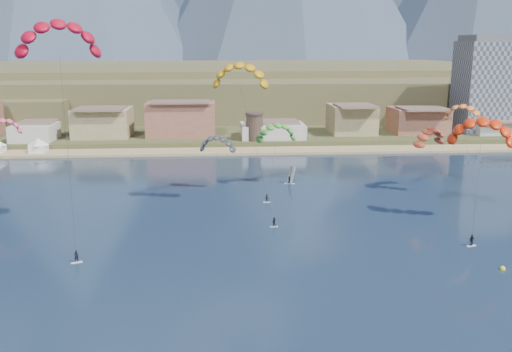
# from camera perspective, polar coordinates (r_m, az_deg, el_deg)

# --- Properties ---
(ground) EXTENTS (2400.00, 2400.00, 0.00)m
(ground) POSITION_cam_1_polar(r_m,az_deg,el_deg) (64.68, 1.94, -15.28)
(ground) COLOR #0E1F33
(ground) RESTS_ON ground
(beach) EXTENTS (2200.00, 12.00, 0.90)m
(beach) POSITION_cam_1_polar(r_m,az_deg,el_deg) (165.49, -1.70, 2.57)
(beach) COLOR tan
(beach) RESTS_ON ground
(land) EXTENTS (2200.00, 900.00, 4.00)m
(land) POSITION_cam_1_polar(r_m,az_deg,el_deg) (617.33, -3.30, 10.35)
(land) COLOR brown
(land) RESTS_ON ground
(foothills) EXTENTS (940.00, 210.00, 18.00)m
(foothills) POSITION_cam_1_polar(r_m,az_deg,el_deg) (291.19, 1.81, 8.94)
(foothills) COLOR brown
(foothills) RESTS_ON ground
(town) EXTENTS (400.00, 24.00, 12.00)m
(town) POSITION_cam_1_polar(r_m,az_deg,el_deg) (183.20, -14.57, 5.64)
(town) COLOR beige
(town) RESTS_ON ground
(apartment_tower) EXTENTS (20.00, 16.00, 32.00)m
(apartment_tower) POSITION_cam_1_polar(r_m,az_deg,el_deg) (206.10, 22.65, 8.61)
(apartment_tower) COLOR gray
(apartment_tower) RESTS_ON ground
(watchtower) EXTENTS (5.82, 5.82, 8.60)m
(watchtower) POSITION_cam_1_polar(r_m,az_deg,el_deg) (172.62, -0.14, 5.08)
(watchtower) COLOR #47382D
(watchtower) RESTS_ON ground
(kitesurfer_red) EXTENTS (14.06, 15.56, 35.88)m
(kitesurfer_red) POSITION_cam_1_polar(r_m,az_deg,el_deg) (91.07, -19.52, 13.58)
(kitesurfer_red) COLOR silver
(kitesurfer_red) RESTS_ON ground
(kitesurfer_yellow) EXTENTS (11.70, 13.89, 29.26)m
(kitesurfer_yellow) POSITION_cam_1_polar(r_m,az_deg,el_deg) (102.84, -1.60, 10.56)
(kitesurfer_yellow) COLOR silver
(kitesurfer_yellow) RESTS_ON ground
(kitesurfer_orange) EXTENTS (13.04, 17.32, 21.81)m
(kitesurfer_orange) POSITION_cam_1_polar(r_m,az_deg,el_deg) (104.15, 22.05, 4.67)
(kitesurfer_orange) COLOR silver
(kitesurfer_orange) RESTS_ON ground
(kitesurfer_green) EXTENTS (10.06, 16.08, 17.50)m
(kitesurfer_green) POSITION_cam_1_polar(r_m,az_deg,el_deg) (122.32, 2.09, 4.71)
(kitesurfer_green) COLOR silver
(kitesurfer_green) RESTS_ON ground
(distant_kite_pink) EXTENTS (8.79, 7.50, 17.20)m
(distant_kite_pink) POSITION_cam_1_polar(r_m,az_deg,el_deg) (132.52, -24.44, 4.86)
(distant_kite_pink) COLOR #262626
(distant_kite_pink) RESTS_ON ground
(distant_kite_dark) EXTENTS (8.75, 6.61, 14.14)m
(distant_kite_dark) POSITION_cam_1_polar(r_m,az_deg,el_deg) (119.72, -3.96, 3.59)
(distant_kite_dark) COLOR #262626
(distant_kite_dark) RESTS_ON ground
(distant_kite_orange) EXTENTS (8.43, 7.87, 20.62)m
(distant_kite_orange) POSITION_cam_1_polar(r_m,az_deg,el_deg) (121.37, 20.35, 6.31)
(distant_kite_orange) COLOR #262626
(distant_kite_orange) RESTS_ON ground
(distant_kite_red) EXTENTS (9.38, 8.17, 15.76)m
(distant_kite_red) POSITION_cam_1_polar(r_m,az_deg,el_deg) (124.52, 17.28, 4.14)
(distant_kite_red) COLOR #262626
(distant_kite_red) RESTS_ON ground
(windsurfer) EXTENTS (2.39, 2.64, 4.10)m
(windsurfer) POSITION_cam_1_polar(r_m,az_deg,el_deg) (127.27, 3.50, -0.22)
(windsurfer) COLOR silver
(windsurfer) RESTS_ON ground
(buoy) EXTENTS (0.79, 0.79, 0.79)m
(buoy) POSITION_cam_1_polar(r_m,az_deg,el_deg) (87.03, 23.83, -8.63)
(buoy) COLOR yellow
(buoy) RESTS_ON ground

